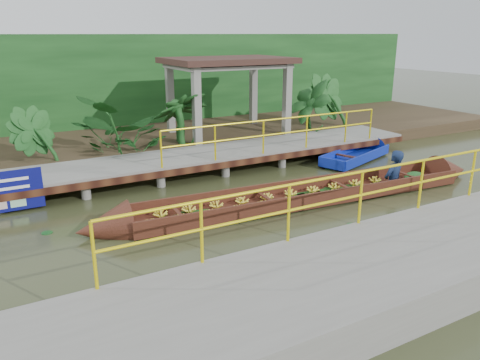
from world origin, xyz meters
TOP-DOWN VIEW (x-y plane):
  - ground at (0.00, 0.00)m, footprint 80.00×80.00m
  - land_strip at (0.00, 7.50)m, footprint 30.00×8.00m
  - far_dock at (0.02, 3.43)m, footprint 16.00×2.06m
  - near_dock at (1.00, -4.20)m, footprint 18.00×2.40m
  - pavilion at (3.00, 6.30)m, footprint 4.40×3.00m
  - foliage_backdrop at (0.00, 10.00)m, footprint 30.00×0.80m
  - vendor_boat at (2.08, -0.22)m, footprint 11.10×1.90m
  - moored_blue_boat at (6.30, 2.41)m, footprint 3.62×2.03m
  - tropical_plants at (0.62, 5.30)m, footprint 14.57×1.57m

SIDE VIEW (x-z plane):
  - ground at x=0.00m, z-range 0.00..0.00m
  - moored_blue_boat at x=6.30m, z-range -0.27..0.57m
  - land_strip at x=0.00m, z-range 0.00..0.45m
  - vendor_boat at x=2.08m, z-range -0.92..1.41m
  - near_dock at x=1.00m, z-range -0.56..1.16m
  - far_dock at x=0.02m, z-range -0.35..1.30m
  - tropical_plants at x=0.62m, z-range 0.45..2.41m
  - foliage_backdrop at x=0.00m, z-range 0.00..4.00m
  - pavilion at x=3.00m, z-range 1.32..4.32m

